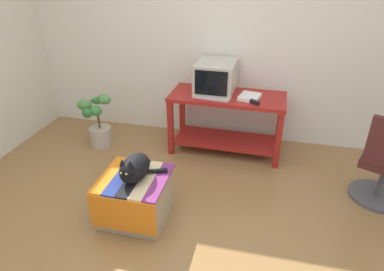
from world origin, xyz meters
The scene contains 10 objects.
ground_plane centered at (0.00, 0.00, 0.00)m, with size 14.00×14.00×0.00m, color olive.
back_wall centered at (0.00, 2.05, 1.30)m, with size 8.00×0.10×2.60m, color silver.
desk centered at (0.16, 1.60, 0.48)m, with size 1.30×0.59×0.70m.
tv_monitor centered at (0.00, 1.69, 0.87)m, with size 0.44×0.53×0.34m.
keyboard centered at (0.00, 1.47, 0.72)m, with size 0.40×0.15×0.02m, color beige.
book centered at (0.40, 1.55, 0.72)m, with size 0.21×0.25×0.04m, color white.
ottoman_with_blanket centered at (-0.44, 0.24, 0.21)m, with size 0.57×0.58×0.41m.
cat centered at (-0.42, 0.23, 0.52)m, with size 0.36×0.39×0.26m.
potted_plant centered at (-1.36, 1.37, 0.29)m, with size 0.43×0.34×0.67m.
stapler centered at (0.47, 1.41, 0.72)m, with size 0.04×0.11×0.04m, color black.
Camera 1 is at (0.58, -1.93, 2.06)m, focal length 31.52 mm.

